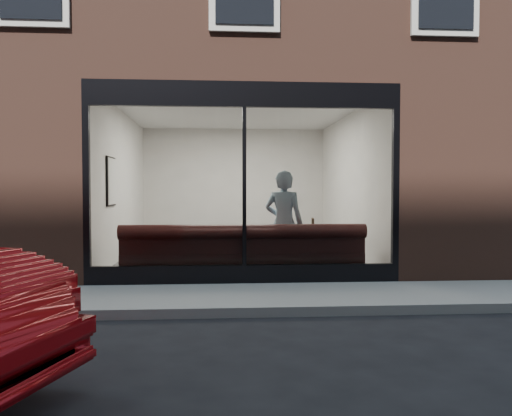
{
  "coord_description": "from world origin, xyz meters",
  "views": [
    {
      "loc": [
        -0.37,
        -5.85,
        1.48
      ],
      "look_at": [
        0.21,
        2.4,
        1.2
      ],
      "focal_mm": 35.0,
      "sensor_mm": 36.0,
      "label": 1
    }
  ],
  "objects": [
    {
      "name": "cafe_wall_left",
      "position": [
        -2.49,
        5.0,
        1.6
      ],
      "size": [
        0.0,
        6.0,
        6.0
      ],
      "primitive_type": "plane",
      "rotation": [
        1.57,
        0.0,
        1.57
      ],
      "color": "silver",
      "rests_on": "ground"
    },
    {
      "name": "host_building_pier_left",
      "position": [
        -3.75,
        8.0,
        1.6
      ],
      "size": [
        2.5,
        12.0,
        3.2
      ],
      "primitive_type": "cube",
      "color": "brown",
      "rests_on": "ground"
    },
    {
      "name": "host_building_pier_right",
      "position": [
        3.75,
        8.0,
        1.6
      ],
      "size": [
        2.5,
        12.0,
        3.2
      ],
      "primitive_type": "cube",
      "color": "brown",
      "rests_on": "ground"
    },
    {
      "name": "cafe_chair_right",
      "position": [
        1.21,
        3.71,
        0.24
      ],
      "size": [
        0.52,
        0.52,
        0.04
      ],
      "primitive_type": "cube",
      "rotation": [
        0.0,
        0.0,
        2.99
      ],
      "color": "black",
      "rests_on": "cafe_floor"
    },
    {
      "name": "cafe_wall_back",
      "position": [
        0.0,
        7.99,
        1.6
      ],
      "size": [
        5.0,
        0.0,
        5.0
      ],
      "primitive_type": "plane",
      "rotation": [
        1.57,
        0.0,
        0.0
      ],
      "color": "silver",
      "rests_on": "ground"
    },
    {
      "name": "host_building_backfill",
      "position": [
        0.0,
        11.0,
        1.6
      ],
      "size": [
        5.0,
        6.0,
        3.2
      ],
      "primitive_type": "cube",
      "color": "brown",
      "rests_on": "ground"
    },
    {
      "name": "banquette",
      "position": [
        0.0,
        2.45,
        0.23
      ],
      "size": [
        4.0,
        0.55,
        0.45
      ],
      "primitive_type": "cube",
      "color": "#3A1615",
      "rests_on": "cafe_floor"
    },
    {
      "name": "storefront_mullion",
      "position": [
        0.0,
        2.05,
        1.55
      ],
      "size": [
        0.06,
        0.1,
        2.5
      ],
      "primitive_type": "cube",
      "color": "black",
      "rests_on": "storefront_kick"
    },
    {
      "name": "storefront_header",
      "position": [
        0.0,
        2.05,
        3.0
      ],
      "size": [
        5.0,
        0.1,
        0.4
      ],
      "primitive_type": "cube",
      "color": "black",
      "rests_on": "host_building_upper"
    },
    {
      "name": "sidewalk_near",
      "position": [
        0.0,
        1.0,
        0.01
      ],
      "size": [
        40.0,
        2.0,
        0.01
      ],
      "primitive_type": "cube",
      "color": "gray",
      "rests_on": "ground"
    },
    {
      "name": "kerb_near",
      "position": [
        0.0,
        -0.05,
        0.06
      ],
      "size": [
        40.0,
        0.1,
        0.12
      ],
      "primitive_type": "cube",
      "color": "gray",
      "rests_on": "ground"
    },
    {
      "name": "cafe_ceiling",
      "position": [
        0.0,
        5.0,
        3.19
      ],
      "size": [
        6.0,
        6.0,
        0.0
      ],
      "primitive_type": "plane",
      "rotation": [
        3.14,
        0.0,
        0.0
      ],
      "color": "white",
      "rests_on": "host_building_upper"
    },
    {
      "name": "cafe_table_right",
      "position": [
        1.74,
        3.0,
        0.74
      ],
      "size": [
        0.75,
        0.75,
        0.04
      ],
      "primitive_type": "cube",
      "rotation": [
        0.0,
        0.0,
        0.23
      ],
      "color": "black",
      "rests_on": "cafe_floor"
    },
    {
      "name": "ground",
      "position": [
        0.0,
        0.0,
        0.0
      ],
      "size": [
        120.0,
        120.0,
        0.0
      ],
      "primitive_type": "plane",
      "color": "black",
      "rests_on": "ground"
    },
    {
      "name": "storefront_kick",
      "position": [
        0.0,
        2.05,
        0.15
      ],
      "size": [
        5.0,
        0.1,
        0.3
      ],
      "primitive_type": "cube",
      "color": "black",
      "rests_on": "ground"
    },
    {
      "name": "wall_poster",
      "position": [
        -2.45,
        3.85,
        1.66
      ],
      "size": [
        0.02,
        0.66,
        0.88
      ],
      "primitive_type": "cube",
      "color": "white",
      "rests_on": "cafe_wall_left"
    },
    {
      "name": "storefront_glass",
      "position": [
        0.0,
        2.02,
        1.55
      ],
      "size": [
        4.8,
        0.0,
        4.8
      ],
      "primitive_type": "plane",
      "rotation": [
        1.57,
        0.0,
        0.0
      ],
      "color": "white",
      "rests_on": "storefront_kick"
    },
    {
      "name": "cafe_floor",
      "position": [
        0.0,
        5.0,
        0.02
      ],
      "size": [
        6.0,
        6.0,
        0.0
      ],
      "primitive_type": "plane",
      "color": "#2D2D30",
      "rests_on": "ground"
    },
    {
      "name": "cafe_wall_right",
      "position": [
        2.49,
        5.0,
        1.6
      ],
      "size": [
        0.0,
        6.0,
        6.0
      ],
      "primitive_type": "plane",
      "rotation": [
        1.57,
        0.0,
        -1.57
      ],
      "color": "silver",
      "rests_on": "ground"
    },
    {
      "name": "cafe_table_left",
      "position": [
        -1.59,
        3.0,
        0.74
      ],
      "size": [
        0.77,
        0.77,
        0.04
      ],
      "primitive_type": "cube",
      "rotation": [
        0.0,
        0.0,
        -0.39
      ],
      "color": "black",
      "rests_on": "cafe_floor"
    },
    {
      "name": "person",
      "position": [
        0.72,
        2.74,
        0.92
      ],
      "size": [
        0.78,
        0.63,
        1.83
      ],
      "primitive_type": "imported",
      "rotation": [
        0.0,
        0.0,
        2.81
      ],
      "color": "#97B7CC",
      "rests_on": "cafe_floor"
    }
  ]
}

